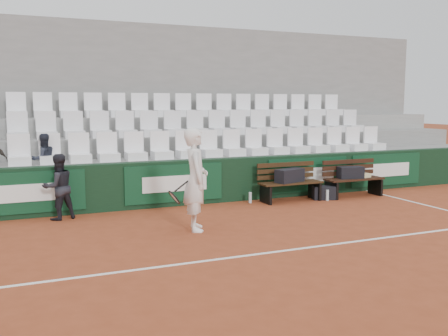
# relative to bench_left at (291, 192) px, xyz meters

# --- Properties ---
(ground) EXTENTS (80.00, 80.00, 0.00)m
(ground) POSITION_rel_bench_left_xyz_m (-2.47, -3.40, -0.23)
(ground) COLOR brown
(ground) RESTS_ON ground
(court_baseline) EXTENTS (18.00, 0.06, 0.01)m
(court_baseline) POSITION_rel_bench_left_xyz_m (-2.47, -3.40, -0.22)
(court_baseline) COLOR white
(court_baseline) RESTS_ON ground
(back_barrier) EXTENTS (18.00, 0.34, 1.00)m
(back_barrier) POSITION_rel_bench_left_xyz_m (-2.40, 0.59, 0.28)
(back_barrier) COLOR black
(back_barrier) RESTS_ON ground
(grandstand_tier_front) EXTENTS (18.00, 0.95, 1.00)m
(grandstand_tier_front) POSITION_rel_bench_left_xyz_m (-2.47, 1.22, 0.28)
(grandstand_tier_front) COLOR gray
(grandstand_tier_front) RESTS_ON ground
(grandstand_tier_mid) EXTENTS (18.00, 0.95, 1.45)m
(grandstand_tier_mid) POSITION_rel_bench_left_xyz_m (-2.47, 2.17, 0.50)
(grandstand_tier_mid) COLOR gray
(grandstand_tier_mid) RESTS_ON ground
(grandstand_tier_back) EXTENTS (18.00, 0.95, 1.90)m
(grandstand_tier_back) POSITION_rel_bench_left_xyz_m (-2.47, 3.12, 0.72)
(grandstand_tier_back) COLOR gray
(grandstand_tier_back) RESTS_ON ground
(grandstand_rear_wall) EXTENTS (18.00, 0.30, 4.40)m
(grandstand_rear_wall) POSITION_rel_bench_left_xyz_m (-2.47, 3.75, 1.98)
(grandstand_rear_wall) COLOR gray
(grandstand_rear_wall) RESTS_ON ground
(seat_row_front) EXTENTS (11.90, 0.44, 0.63)m
(seat_row_front) POSITION_rel_bench_left_xyz_m (-2.47, 1.05, 1.09)
(seat_row_front) COLOR white
(seat_row_front) RESTS_ON grandstand_tier_front
(seat_row_mid) EXTENTS (11.90, 0.44, 0.63)m
(seat_row_mid) POSITION_rel_bench_left_xyz_m (-2.47, 2.00, 1.54)
(seat_row_mid) COLOR white
(seat_row_mid) RESTS_ON grandstand_tier_mid
(seat_row_back) EXTENTS (11.90, 0.44, 0.63)m
(seat_row_back) POSITION_rel_bench_left_xyz_m (-2.47, 2.95, 1.99)
(seat_row_back) COLOR white
(seat_row_back) RESTS_ON grandstand_tier_back
(bench_left) EXTENTS (1.50, 0.56, 0.45)m
(bench_left) POSITION_rel_bench_left_xyz_m (0.00, 0.00, 0.00)
(bench_left) COLOR #34200F
(bench_left) RESTS_ON ground
(bench_right) EXTENTS (1.50, 0.56, 0.45)m
(bench_right) POSITION_rel_bench_left_xyz_m (1.72, -0.08, 0.00)
(bench_right) COLOR black
(bench_right) RESTS_ON ground
(sports_bag_left) EXTENTS (0.77, 0.51, 0.31)m
(sports_bag_left) POSITION_rel_bench_left_xyz_m (-0.03, 0.00, 0.38)
(sports_bag_left) COLOR black
(sports_bag_left) RESTS_ON bench_left
(sports_bag_right) EXTENTS (0.65, 0.38, 0.28)m
(sports_bag_right) POSITION_rel_bench_left_xyz_m (1.63, -0.05, 0.37)
(sports_bag_right) COLOR black
(sports_bag_right) RESTS_ON bench_right
(towel) EXTENTS (0.39, 0.32, 0.10)m
(towel) POSITION_rel_bench_left_xyz_m (1.99, -0.05, 0.27)
(towel) COLOR #CFC186
(towel) RESTS_ON bench_right
(sports_bag_ground) EXTENTS (0.58, 0.45, 0.31)m
(sports_bag_ground) POSITION_rel_bench_left_xyz_m (0.84, -0.10, -0.07)
(sports_bag_ground) COLOR black
(sports_bag_ground) RESTS_ON ground
(water_bottle_near) EXTENTS (0.07, 0.07, 0.25)m
(water_bottle_near) POSITION_rel_bench_left_xyz_m (-0.96, 0.16, -0.10)
(water_bottle_near) COLOR silver
(water_bottle_near) RESTS_ON ground
(water_bottle_far) EXTENTS (0.07, 0.07, 0.25)m
(water_bottle_far) POSITION_rel_bench_left_xyz_m (0.82, -0.28, -0.10)
(water_bottle_far) COLOR silver
(water_bottle_far) RESTS_ON ground
(tennis_player) EXTENTS (0.78, 0.75, 1.83)m
(tennis_player) POSITION_rel_bench_left_xyz_m (-2.92, -1.65, 0.69)
(tennis_player) COLOR white
(tennis_player) RESTS_ON ground
(ball_kid) EXTENTS (0.75, 0.67, 1.29)m
(ball_kid) POSITION_rel_bench_left_xyz_m (-5.10, 0.15, 0.42)
(ball_kid) COLOR black
(ball_kid) RESTS_ON ground
(spectator_c) EXTENTS (0.63, 0.56, 1.08)m
(spectator_c) POSITION_rel_bench_left_xyz_m (-5.30, 1.10, 1.32)
(spectator_c) COLOR #212531
(spectator_c) RESTS_ON grandstand_tier_front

